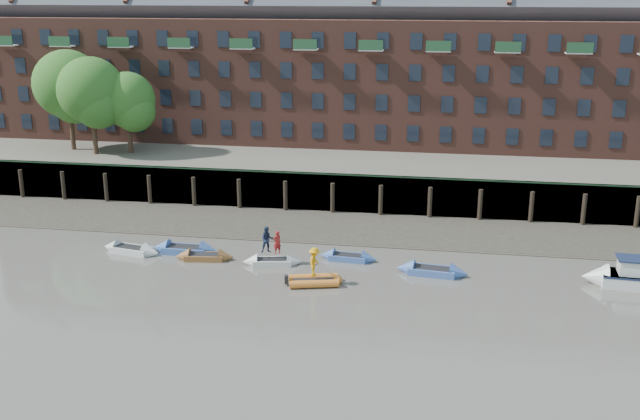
% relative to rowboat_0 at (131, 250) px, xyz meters
% --- Properties ---
extents(ground, '(220.00, 220.00, 0.00)m').
position_rel_rowboat_0_xyz_m(ground, '(14.64, -9.82, -0.23)').
color(ground, '#5F5B54').
rests_on(ground, ground).
extents(foreshore, '(110.00, 8.00, 0.50)m').
position_rel_rowboat_0_xyz_m(foreshore, '(14.64, 8.18, -0.23)').
color(foreshore, '#3D382F').
rests_on(foreshore, ground).
extents(mud_band, '(110.00, 1.60, 0.10)m').
position_rel_rowboat_0_xyz_m(mud_band, '(14.64, 4.78, -0.23)').
color(mud_band, '#4C4336').
rests_on(mud_band, ground).
extents(river_wall, '(110.00, 1.23, 3.30)m').
position_rel_rowboat_0_xyz_m(river_wall, '(14.64, 12.56, 1.36)').
color(river_wall, '#2D2A26').
rests_on(river_wall, ground).
extents(bank_terrace, '(110.00, 28.00, 3.20)m').
position_rel_rowboat_0_xyz_m(bank_terrace, '(14.64, 26.18, 1.37)').
color(bank_terrace, '#5E594D').
rests_on(bank_terrace, ground).
extents(apartment_terrace, '(80.60, 15.56, 20.98)m').
position_rel_rowboat_0_xyz_m(apartment_terrace, '(14.64, 27.17, 12.59)').
color(apartment_terrace, brown).
rests_on(apartment_terrace, bank_terrace).
extents(tree_cluster, '(11.76, 7.74, 9.40)m').
position_rel_rowboat_0_xyz_m(tree_cluster, '(-10.98, 17.53, 8.77)').
color(tree_cluster, '#3A281C').
rests_on(tree_cluster, bank_terrace).
extents(rowboat_0, '(4.66, 2.12, 1.30)m').
position_rel_rowboat_0_xyz_m(rowboat_0, '(0.00, 0.00, 0.00)').
color(rowboat_0, silver).
rests_on(rowboat_0, ground).
extents(rowboat_1, '(4.89, 1.44, 1.42)m').
position_rel_rowboat_0_xyz_m(rowboat_1, '(3.80, 0.63, 0.02)').
color(rowboat_1, '#3E60A6').
rests_on(rowboat_1, ground).
extents(rowboat_2, '(4.23, 1.68, 1.19)m').
position_rel_rowboat_0_xyz_m(rowboat_2, '(5.58, -0.47, -0.02)').
color(rowboat_2, brown).
rests_on(rowboat_2, ground).
extents(rowboat_3, '(4.16, 1.87, 1.17)m').
position_rel_rowboat_0_xyz_m(rowboat_3, '(10.41, -0.60, -0.02)').
color(rowboat_3, silver).
rests_on(rowboat_3, ground).
extents(rowboat_4, '(4.09, 1.51, 1.16)m').
position_rel_rowboat_0_xyz_m(rowboat_4, '(15.40, 1.11, -0.02)').
color(rowboat_4, '#3E60A6').
rests_on(rowboat_4, ground).
extents(rowboat_6, '(4.83, 1.86, 1.37)m').
position_rel_rowboat_0_xyz_m(rowboat_6, '(21.18, -0.62, 0.01)').
color(rowboat_6, '#3E60A6').
rests_on(rowboat_6, ground).
extents(rib_tender, '(3.50, 2.32, 0.59)m').
position_rel_rowboat_0_xyz_m(rib_tender, '(13.95, -3.58, 0.03)').
color(rib_tender, orange).
rests_on(rib_tender, ground).
extents(motor_launch, '(5.97, 2.24, 2.42)m').
position_rel_rowboat_0_xyz_m(motor_launch, '(33.15, -0.52, 0.39)').
color(motor_launch, silver).
rests_on(motor_launch, ground).
extents(person_rower_a, '(0.69, 0.68, 1.61)m').
position_rel_rowboat_0_xyz_m(person_rower_a, '(10.76, -0.51, 1.36)').
color(person_rower_a, maroon).
rests_on(person_rower_a, rowboat_3).
extents(person_rower_b, '(1.08, 0.97, 1.82)m').
position_rel_rowboat_0_xyz_m(person_rower_b, '(10.05, -0.40, 1.46)').
color(person_rower_b, '#19233F').
rests_on(person_rower_b, rowboat_3).
extents(person_rib_crew, '(0.80, 1.27, 1.89)m').
position_rel_rowboat_0_xyz_m(person_rib_crew, '(13.85, -3.52, 1.26)').
color(person_rib_crew, orange).
rests_on(person_rib_crew, rib_tender).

